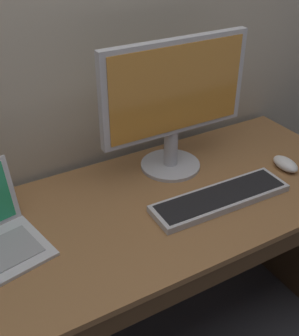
# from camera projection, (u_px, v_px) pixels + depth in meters

# --- Properties ---
(desk) EXTENTS (1.80, 0.63, 0.73)m
(desk) POSITION_uv_depth(u_px,v_px,m) (120.00, 274.00, 1.43)
(desk) COLOR olive
(desk) RESTS_ON ground
(external_monitor) EXTENTS (0.54, 0.22, 0.47)m
(external_monitor) POSITION_uv_depth(u_px,v_px,m) (175.00, 99.00, 1.40)
(external_monitor) COLOR #B7B7BC
(external_monitor) RESTS_ON desk
(wired_keyboard) EXTENTS (0.48, 0.14, 0.02)m
(wired_keyboard) POSITION_uv_depth(u_px,v_px,m) (221.00, 198.00, 1.37)
(wired_keyboard) COLOR #BCBCC1
(wired_keyboard) RESTS_ON desk
(computer_mouse) EXTENTS (0.07, 0.11, 0.04)m
(computer_mouse) POSITION_uv_depth(u_px,v_px,m) (285.00, 164.00, 1.54)
(computer_mouse) COLOR white
(computer_mouse) RESTS_ON desk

